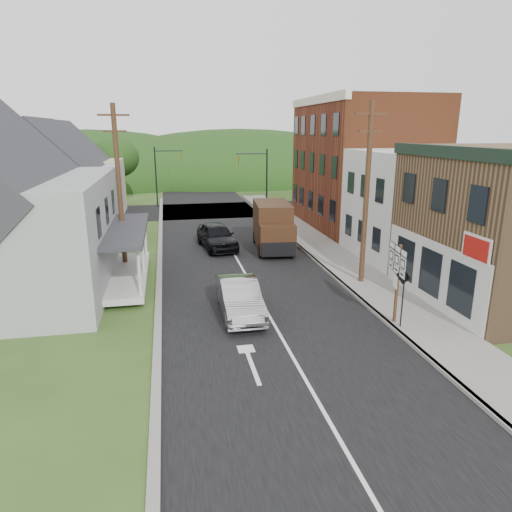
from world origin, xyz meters
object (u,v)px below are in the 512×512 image
warning_sign (403,290)px  silver_sedan (240,298)px  delivery_van (273,227)px  dark_sedan (217,236)px  route_sign_cluster (397,272)px

warning_sign → silver_sedan: bearing=132.2°
delivery_van → warning_sign: size_ratio=2.33×
dark_sedan → delivery_van: 3.80m
silver_sedan → warning_sign: bearing=-24.7°
dark_sedan → warning_sign: bearing=-76.1°
silver_sedan → dark_sedan: bearing=88.6°
silver_sedan → delivery_van: 11.23m
dark_sedan → route_sign_cluster: 14.89m
silver_sedan → route_sign_cluster: route_sign_cluster is taller
silver_sedan → dark_sedan: 11.45m
warning_sign → route_sign_cluster: bearing=69.6°
dark_sedan → delivery_van: delivery_van is taller
delivery_van → warning_sign: delivery_van is taller
dark_sedan → route_sign_cluster: bearing=-75.5°
route_sign_cluster → warning_sign: bearing=-79.2°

